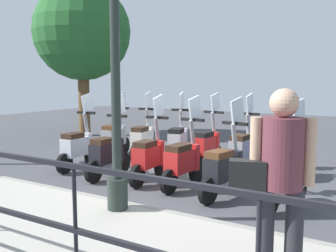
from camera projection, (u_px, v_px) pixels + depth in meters
ground_plane at (185, 176)px, 7.04m from camera, size 28.00×28.00×0.00m
promenade_walkway at (58, 230)px, 4.33m from camera, size 2.20×20.00×0.15m
lamp_post_near at (115, 67)px, 4.60m from camera, size 0.26×0.90×4.09m
pedestrian_with_bag at (279, 174)px, 2.88m from camera, size 0.45×0.62×1.59m
tree_large at (82, 32)px, 11.80m from camera, size 3.06×3.06×4.84m
scooter_near_0 at (285, 175)px, 5.21m from camera, size 1.21×0.52×1.54m
scooter_near_1 at (224, 167)px, 5.67m from camera, size 1.22×0.49×1.54m
scooter_near_2 at (183, 160)px, 6.20m from camera, size 1.23×0.44×1.54m
scooter_near_3 at (149, 155)px, 6.56m from camera, size 1.23×0.44×1.54m
scooter_near_4 at (108, 152)px, 6.87m from camera, size 1.23×0.44×1.54m
scooter_near_5 at (78, 146)px, 7.51m from camera, size 1.23×0.44×1.54m
scooter_far_0 at (280, 152)px, 6.86m from camera, size 1.23×0.46×1.54m
scooter_far_1 at (242, 148)px, 7.28m from camera, size 1.23×0.44×1.54m
scooter_far_2 at (207, 144)px, 7.68m from camera, size 1.23×0.44×1.54m
scooter_far_3 at (178, 140)px, 8.23m from camera, size 1.21×0.52×1.54m
scooter_far_4 at (143, 138)px, 8.50m from camera, size 1.23×0.47×1.54m
scooter_far_5 at (115, 136)px, 8.80m from camera, size 1.23×0.44×1.54m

